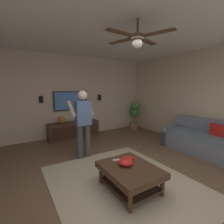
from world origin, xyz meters
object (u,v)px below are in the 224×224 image
media_console (74,130)px  ceiling_fan (137,39)px  couch (201,141)px  bowl (126,162)px  potted_plant_tall (135,112)px  wall_speaker_left (99,97)px  tv (71,101)px  coffee_table (130,173)px  vase_round (62,120)px  book (127,159)px  wall_speaker_right (41,99)px  remote_white (117,160)px  person_standing (83,120)px

media_console → ceiling_fan: (-3.19, -0.05, 2.21)m
couch → ceiling_fan: (-0.13, 2.40, 2.16)m
couch → bowl: 2.66m
potted_plant_tall → wall_speaker_left: 1.63m
tv → wall_speaker_left: tv is taller
potted_plant_tall → ceiling_fan: size_ratio=0.95×
couch → media_console: size_ratio=1.13×
coffee_table → media_console: (3.33, -0.17, -0.02)m
tv → media_console: bearing=0.0°
couch → coffee_table: couch is taller
media_console → ceiling_fan: 3.88m
wall_speaker_left → ceiling_fan: bearing=162.6°
vase_round → potted_plant_tall: bearing=-93.9°
tv → potted_plant_tall: 2.67m
bowl → vase_round: size_ratio=1.12×
coffee_table → ceiling_fan: 2.20m
book → wall_speaker_left: bearing=56.9°
coffee_table → wall_speaker_right: 3.82m
coffee_table → remote_white: 0.33m
media_console → remote_white: size_ratio=11.33×
potted_plant_tall → wall_speaker_right: 3.62m
coffee_table → wall_speaker_left: (3.59, -1.30, 1.05)m
wall_speaker_right → person_standing: bearing=-162.2°
media_console → vase_round: bearing=-97.0°
vase_round → wall_speaker_right: (0.21, 0.57, 0.68)m
ceiling_fan → potted_plant_tall: bearing=-39.7°
tv → ceiling_fan: size_ratio=0.98×
media_console → vase_round: (0.05, 0.39, 0.39)m
tv → potted_plant_tall: (-0.39, -2.58, -0.56)m
couch → vase_round: couch is taller
couch → tv: bearing=-54.7°
wall_speaker_left → wall_speaker_right: (0.00, 2.09, -0.01)m
coffee_table → vase_round: 3.41m
remote_white → bowl: bearing=125.4°
potted_plant_tall → book: 3.97m
wall_speaker_right → tv: bearing=-90.8°
tv → wall_speaker_left: bearing=90.7°
potted_plant_tall → ceiling_fan: ceiling_fan is taller
vase_round → wall_speaker_right: wall_speaker_right is taller
person_standing → book: (-1.41, -0.27, -0.51)m
couch → person_standing: bearing=-27.3°
coffee_table → bowl: bearing=16.8°
bowl → person_standing: bearing=5.1°
tv → ceiling_fan: 3.64m
person_standing → bowl: bearing=-174.5°
media_console → ceiling_fan: ceiling_fan is taller
book → wall_speaker_left: (3.36, -1.19, 0.93)m
person_standing → vase_round: person_standing is taller
potted_plant_tall → remote_white: potted_plant_tall is taller
couch → wall_speaker_left: bearing=-69.7°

